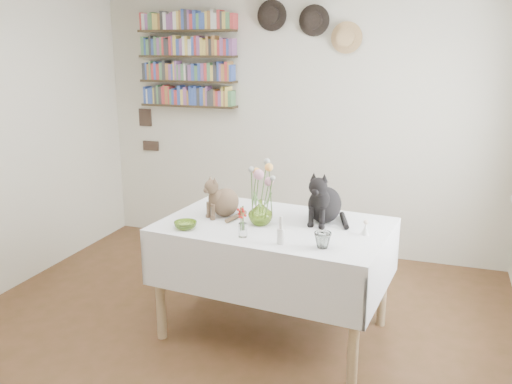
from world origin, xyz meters
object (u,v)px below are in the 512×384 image
at_px(tabby_cat, 225,195).
at_px(flower_vase, 261,212).
at_px(dining_table, 274,251).
at_px(bookshelf_unit, 188,60).
at_px(black_cat, 325,195).

distance_m(tabby_cat, flower_vase, 0.33).
xyz_separation_m(dining_table, flower_vase, (-0.09, -0.05, 0.29)).
bearing_deg(bookshelf_unit, black_cat, -40.29).
bearing_deg(bookshelf_unit, dining_table, -48.94).
relative_size(dining_table, bookshelf_unit, 1.60).
xyz_separation_m(tabby_cat, flower_vase, (0.30, -0.11, -0.07)).
bearing_deg(black_cat, bookshelf_unit, 148.56).
bearing_deg(flower_vase, black_cat, 27.87).
bearing_deg(dining_table, flower_vase, -151.66).
height_order(dining_table, flower_vase, flower_vase).
xyz_separation_m(dining_table, bookshelf_unit, (-1.40, 1.61, 1.23)).
xyz_separation_m(dining_table, tabby_cat, (-0.39, 0.06, 0.35)).
distance_m(flower_vase, bookshelf_unit, 2.32).
bearing_deg(dining_table, tabby_cat, 170.59).
relative_size(black_cat, bookshelf_unit, 0.37).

